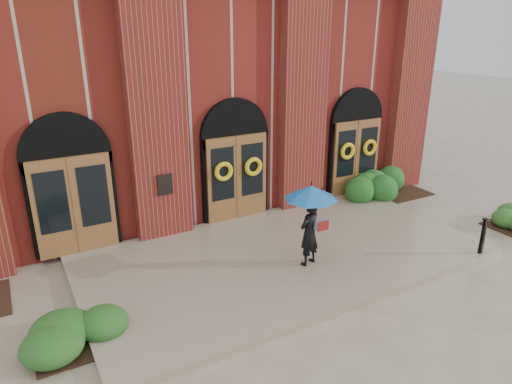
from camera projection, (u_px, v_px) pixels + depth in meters
ground at (287, 259)px, 11.55m from camera, size 90.00×90.00×0.00m
landing at (284, 254)px, 11.64m from camera, size 10.00×5.30×0.15m
church_building at (164, 83)px, 17.53m from camera, size 16.20×12.53×7.00m
man_with_umbrella at (310, 210)px, 10.57m from camera, size 1.55×1.55×2.00m
metal_post at (483, 235)px, 11.38m from camera, size 0.13×0.13×0.95m
hedge_wall_right at (379, 185)px, 15.59m from camera, size 3.44×1.38×0.88m
hedge_front_left at (79, 328)px, 8.51m from camera, size 1.51×1.29×0.53m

